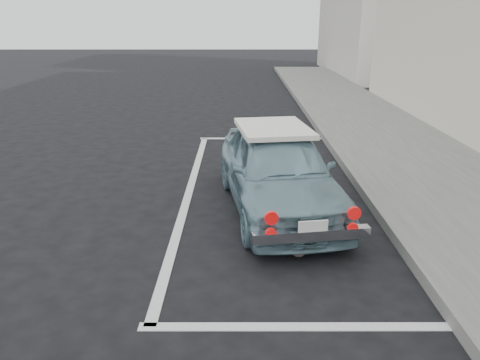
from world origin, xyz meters
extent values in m
plane|color=black|center=(0.00, 0.00, 0.00)|extent=(80.00, 80.00, 0.00)
cube|color=#61605C|center=(3.20, 2.00, 0.07)|extent=(2.80, 40.00, 0.15)
cube|color=silver|center=(0.50, -0.50, 0.00)|extent=(3.00, 0.12, 0.01)
cube|color=silver|center=(0.50, 6.50, 0.00)|extent=(3.00, 0.12, 0.01)
cube|color=silver|center=(-0.90, 3.00, 0.00)|extent=(0.12, 7.00, 0.01)
imported|color=#779DAA|center=(0.45, 2.29, 0.59)|extent=(1.89, 3.64, 1.18)
cube|color=white|center=(0.40, 2.63, 1.11)|extent=(1.16, 1.45, 0.07)
cube|color=silver|center=(0.70, 0.62, 0.38)|extent=(1.33, 0.31, 0.12)
cube|color=white|center=(0.71, 0.58, 0.48)|extent=(0.33, 0.07, 0.17)
cylinder|color=red|center=(0.25, 0.52, 0.62)|extent=(0.15, 0.06, 0.15)
cylinder|color=red|center=(1.16, 0.66, 0.62)|extent=(0.15, 0.06, 0.15)
cylinder|color=red|center=(0.25, 0.52, 0.44)|extent=(0.12, 0.06, 0.12)
cylinder|color=red|center=(1.16, 0.66, 0.44)|extent=(0.12, 0.06, 0.12)
ellipsoid|color=#63584C|center=(0.59, 0.86, 0.09)|extent=(0.23, 0.31, 0.17)
sphere|color=#63584C|center=(0.61, 0.73, 0.15)|extent=(0.11, 0.11, 0.11)
cone|color=#63584C|center=(0.58, 0.73, 0.21)|extent=(0.04, 0.04, 0.04)
cone|color=#63584C|center=(0.64, 0.74, 0.21)|extent=(0.04, 0.04, 0.04)
cylinder|color=#63584C|center=(0.60, 1.01, 0.03)|extent=(0.12, 0.17, 0.03)
camera|label=1|loc=(-0.09, -4.04, 2.62)|focal=35.00mm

